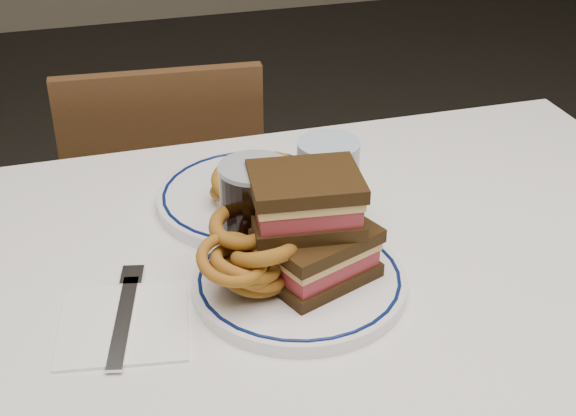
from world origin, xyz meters
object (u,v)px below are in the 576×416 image
object	(u,v)px
chair_far	(168,220)
beer_mug	(258,216)
main_plate	(299,281)
far_plate	(253,197)
reuben_sandwich	(311,227)

from	to	relation	value
chair_far	beer_mug	world-z (taller)	beer_mug
main_plate	far_plate	world-z (taller)	same
chair_far	far_plate	distance (m)	0.59
main_plate	beer_mug	bearing A→B (deg)	120.27
beer_mug	main_plate	bearing A→B (deg)	-59.73
reuben_sandwich	beer_mug	bearing A→B (deg)	131.92
main_plate	reuben_sandwich	distance (m)	0.07
chair_far	far_plate	world-z (taller)	chair_far
chair_far	far_plate	bearing A→B (deg)	-82.05
reuben_sandwich	far_plate	world-z (taller)	reuben_sandwich
main_plate	chair_far	bearing A→B (deg)	95.91
main_plate	far_plate	distance (m)	0.21
chair_far	beer_mug	distance (m)	0.75
beer_mug	reuben_sandwich	bearing A→B (deg)	-48.08
main_plate	beer_mug	xyz separation A→B (m)	(-0.03, 0.06, 0.06)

